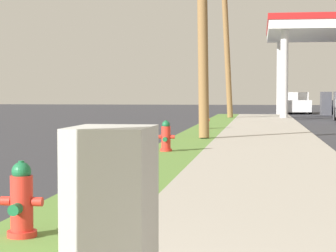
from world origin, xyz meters
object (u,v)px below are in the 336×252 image
fire_hydrant_nearest (22,204)px  fire_hydrant_third (204,120)px  utility_pole_background (226,31)px  car_white_by_far_pump (295,104)px  utility_cabinet (112,233)px  utility_pole_midground (202,2)px  fire_hydrant_second (166,138)px

fire_hydrant_nearest → fire_hydrant_third: size_ratio=1.00×
fire_hydrant_nearest → fire_hydrant_third: bearing=89.7°
utility_pole_background → car_white_by_far_pump: 13.00m
utility_pole_background → utility_cabinet: utility_pole_background is taller
utility_pole_midground → utility_cabinet: bearing=-86.7°
fire_hydrant_second → utility_cabinet: 11.68m
car_white_by_far_pump → utility_pole_background: bearing=-111.6°
fire_hydrant_second → car_white_by_far_pump: car_white_by_far_pump is taller
fire_hydrant_nearest → utility_pole_background: size_ratio=0.08×
utility_pole_midground → utility_cabinet: utility_pole_midground is taller
fire_hydrant_third → utility_cabinet: size_ratio=0.62×
fire_hydrant_third → utility_cabinet: 21.62m
fire_hydrant_nearest → car_white_by_far_pump: bearing=83.5°
fire_hydrant_third → utility_pole_background: 12.61m
fire_hydrant_third → utility_pole_midground: bearing=-85.9°
utility_cabinet → car_white_by_far_pump: size_ratio=0.26×
fire_hydrant_nearest → car_white_by_far_pump: car_white_by_far_pump is taller
fire_hydrant_third → utility_pole_background: utility_pole_background is taller
fire_hydrant_third → car_white_by_far_pump: car_white_by_far_pump is taller
fire_hydrant_nearest → utility_pole_background: bearing=89.4°
fire_hydrant_second → utility_pole_background: 22.21m
utility_pole_background → car_white_by_far_pump: bearing=68.4°
utility_pole_background → utility_cabinet: size_ratio=8.02×
utility_cabinet → car_white_by_far_pump: bearing=85.6°
fire_hydrant_second → utility_pole_midground: bearing=85.1°
fire_hydrant_nearest → car_white_by_far_pump: 42.79m
utility_pole_midground → fire_hydrant_nearest: bearing=-91.9°
utility_pole_background → utility_cabinet: 33.63m
fire_hydrant_third → utility_cabinet: bearing=-86.5°
fire_hydrant_nearest → fire_hydrant_second: bearing=89.7°
fire_hydrant_third → utility_pole_background: size_ratio=0.08×
fire_hydrant_third → car_white_by_far_pump: bearing=78.5°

